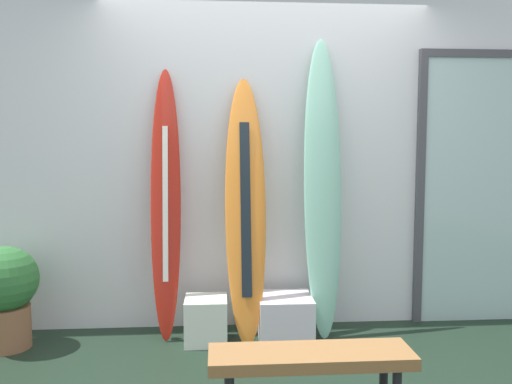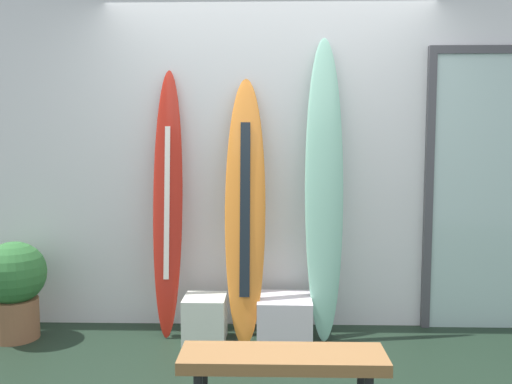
# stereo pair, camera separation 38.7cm
# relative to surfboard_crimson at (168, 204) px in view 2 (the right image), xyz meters

# --- Properties ---
(wall_back) EXTENTS (7.20, 0.20, 2.80)m
(wall_back) POSITION_rel_surfboard_crimson_xyz_m (0.76, 0.29, 0.42)
(wall_back) COLOR silver
(wall_back) RESTS_ON ground
(surfboard_crimson) EXTENTS (0.23, 0.35, 1.99)m
(surfboard_crimson) POSITION_rel_surfboard_crimson_xyz_m (0.00, 0.00, 0.00)
(surfboard_crimson) COLOR #AF2115
(surfboard_crimson) RESTS_ON ground
(surfboard_sunset) EXTENTS (0.30, 0.49, 1.93)m
(surfboard_sunset) POSITION_rel_surfboard_crimson_xyz_m (0.58, -0.08, -0.02)
(surfboard_sunset) COLOR orange
(surfboard_sunset) RESTS_ON ground
(surfboard_seafoam) EXTENTS (0.29, 0.38, 2.22)m
(surfboard_seafoam) POSITION_rel_surfboard_crimson_xyz_m (1.16, -0.03, 0.12)
(surfboard_seafoam) COLOR #85C5AB
(surfboard_seafoam) RESTS_ON ground
(display_block_left) EXTENTS (0.40, 0.40, 0.31)m
(display_block_left) POSITION_rel_surfboard_crimson_xyz_m (0.87, -0.12, -0.83)
(display_block_left) COLOR white
(display_block_left) RESTS_ON ground
(display_block_center) EXTENTS (0.30, 0.30, 0.33)m
(display_block_center) POSITION_rel_surfboard_crimson_xyz_m (0.29, -0.16, -0.82)
(display_block_center) COLOR white
(display_block_center) RESTS_ON ground
(glass_door) EXTENTS (1.13, 0.06, 2.16)m
(glass_door) POSITION_rel_surfboard_crimson_xyz_m (2.51, 0.17, 0.13)
(glass_door) COLOR silver
(glass_door) RESTS_ON ground
(potted_plant) EXTENTS (0.46, 0.46, 0.72)m
(potted_plant) POSITION_rel_surfboard_crimson_xyz_m (-1.11, -0.17, -0.57)
(potted_plant) COLOR brown
(potted_plant) RESTS_ON ground
(bench) EXTENTS (1.00, 0.28, 0.43)m
(bench) POSITION_rel_surfboard_crimson_xyz_m (0.83, -1.44, -0.61)
(bench) COLOR olive
(bench) RESTS_ON ground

